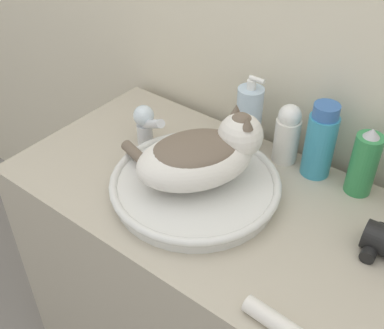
{
  "coord_description": "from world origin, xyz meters",
  "views": [
    {
      "loc": [
        0.48,
        -0.45,
        1.64
      ],
      "look_at": [
        -0.05,
        0.24,
        0.96
      ],
      "focal_mm": 45.0,
      "sensor_mm": 36.0,
      "label": 1
    }
  ],
  "objects": [
    {
      "name": "lotion_bottle_white",
      "position": [
        0.05,
        0.5,
        0.94
      ],
      "size": [
        0.07,
        0.07,
        0.17
      ],
      "color": "white",
      "rests_on": "vanity_counter"
    },
    {
      "name": "cream_tube",
      "position": [
        0.3,
        0.04,
        0.88
      ],
      "size": [
        0.15,
        0.04,
        0.04
      ],
      "rotation": [
        0.0,
        0.0,
        -0.05
      ],
      "color": "silver",
      "rests_on": "vanity_counter"
    },
    {
      "name": "vanity_counter",
      "position": [
        0.0,
        0.28,
        0.43
      ],
      "size": [
        1.06,
        0.55,
        0.86
      ],
      "color": "#B2A893",
      "rests_on": "ground_plane"
    },
    {
      "name": "cat",
      "position": [
        -0.04,
        0.27,
        0.97
      ],
      "size": [
        0.37,
        0.33,
        0.16
      ],
      "rotation": [
        0.0,
        0.0,
        1.02
      ],
      "color": "silver",
      "rests_on": "sink_basin"
    },
    {
      "name": "wall_back",
      "position": [
        0.0,
        0.61,
        1.2
      ],
      "size": [
        8.0,
        0.05,
        2.4
      ],
      "color": "beige",
      "rests_on": "ground_plane"
    },
    {
      "name": "faucet",
      "position": [
        -0.28,
        0.33,
        0.93
      ],
      "size": [
        0.13,
        0.07,
        0.13
      ],
      "rotation": [
        0.0,
        0.0,
        -0.33
      ],
      "color": "silver",
      "rests_on": "vanity_counter"
    },
    {
      "name": "mouthwash_bottle",
      "position": [
        0.14,
        0.5,
        0.96
      ],
      "size": [
        0.07,
        0.07,
        0.2
      ],
      "color": "teal",
      "rests_on": "vanity_counter"
    },
    {
      "name": "sink_basin",
      "position": [
        -0.05,
        0.25,
        0.88
      ],
      "size": [
        0.41,
        0.41,
        0.05
      ],
      "color": "silver",
      "rests_on": "vanity_counter"
    },
    {
      "name": "soap_pump_bottle",
      "position": [
        -0.07,
        0.5,
        0.95
      ],
      "size": [
        0.07,
        0.07,
        0.21
      ],
      "color": "silver",
      "rests_on": "vanity_counter"
    },
    {
      "name": "spray_bottle_trigger",
      "position": [
        0.25,
        0.5,
        0.94
      ],
      "size": [
        0.06,
        0.06,
        0.18
      ],
      "color": "#338C4C",
      "rests_on": "vanity_counter"
    }
  ]
}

